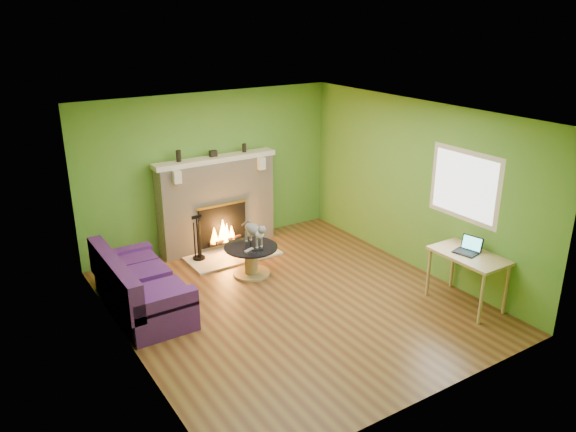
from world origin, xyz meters
name	(u,v)px	position (x,y,z in m)	size (l,w,h in m)	color
floor	(292,301)	(0.00, 0.00, 0.00)	(5.00, 5.00, 0.00)	#5C311A
ceiling	(293,115)	(0.00, 0.00, 2.60)	(5.00, 5.00, 0.00)	white
wall_back	(211,170)	(0.00, 2.50, 1.30)	(5.00, 5.00, 0.00)	#589430
wall_front	(434,288)	(0.00, -2.50, 1.30)	(5.00, 5.00, 0.00)	#589430
wall_left	(123,251)	(-2.25, 0.00, 1.30)	(5.00, 5.00, 0.00)	#589430
wall_right	(417,186)	(2.25, 0.00, 1.30)	(5.00, 5.00, 0.00)	#589430
window_frame	(465,185)	(2.24, -0.90, 1.55)	(1.20, 1.20, 0.00)	silver
window_pane	(464,185)	(2.23, -0.90, 1.55)	(1.06, 1.06, 0.00)	white
fireplace	(217,203)	(0.00, 2.32, 0.77)	(2.10, 0.46, 1.58)	#BDB09C
hearth	(233,255)	(0.00, 1.80, 0.01)	(1.50, 0.75, 0.03)	beige
mantel	(216,159)	(0.00, 2.30, 1.54)	(2.10, 0.28, 0.08)	silver
sofa	(138,288)	(-1.86, 0.92, 0.32)	(0.86, 1.84, 0.82)	#421A65
coffee_table	(251,258)	(-0.06, 1.06, 0.26)	(0.81, 0.81, 0.46)	tan
desk	(469,260)	(1.95, -1.34, 0.66)	(0.59, 1.02, 0.75)	tan
cat	(254,232)	(0.02, 1.11, 0.65)	(0.23, 0.62, 0.39)	slate
remote_silver	(249,250)	(-0.16, 0.94, 0.47)	(0.17, 0.04, 0.02)	#969698
remote_black	(258,250)	(-0.04, 0.88, 0.47)	(0.16, 0.04, 0.02)	black
laptop	(466,246)	(1.93, -1.29, 0.86)	(0.26, 0.30, 0.22)	black
fire_tools	(198,237)	(-0.53, 1.95, 0.40)	(0.20, 0.20, 0.75)	black
mantel_vase_left	(179,156)	(-0.62, 2.33, 1.67)	(0.08, 0.08, 0.18)	black
mantel_vase_right	(244,148)	(0.55, 2.33, 1.65)	(0.07, 0.07, 0.14)	black
mantel_box	(213,154)	(-0.02, 2.33, 1.63)	(0.12, 0.08, 0.10)	black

